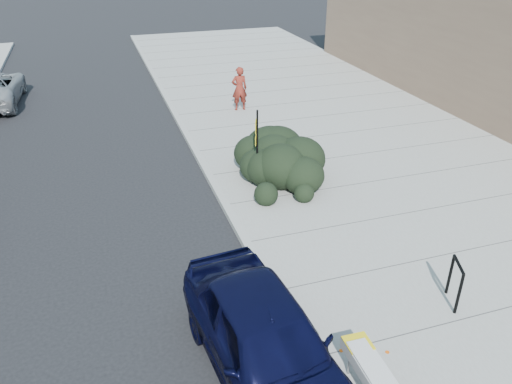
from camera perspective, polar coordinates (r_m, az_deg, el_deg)
ground at (r=11.12m, az=2.09°, el=-11.88°), size 120.00×120.00×0.00m
sidewalk_near at (r=17.10m, az=14.09°, el=2.83°), size 11.20×50.00×0.15m
curb_near at (r=15.07m, az=-4.42°, el=0.11°), size 0.22×50.00×0.17m
bike_rack at (r=11.14m, az=21.84°, el=-9.25°), size 0.30×0.65×1.01m
sign_post at (r=14.78m, az=0.09°, el=5.66°), size 0.14×0.26×2.35m
hedge at (r=15.62m, az=2.23°, el=4.51°), size 3.32×4.40×1.48m
sedan_navy at (r=8.97m, az=1.15°, el=-16.72°), size 2.36×4.97×1.64m
pedestrian at (r=21.50m, az=-1.91°, el=11.73°), size 0.69×0.46×1.85m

